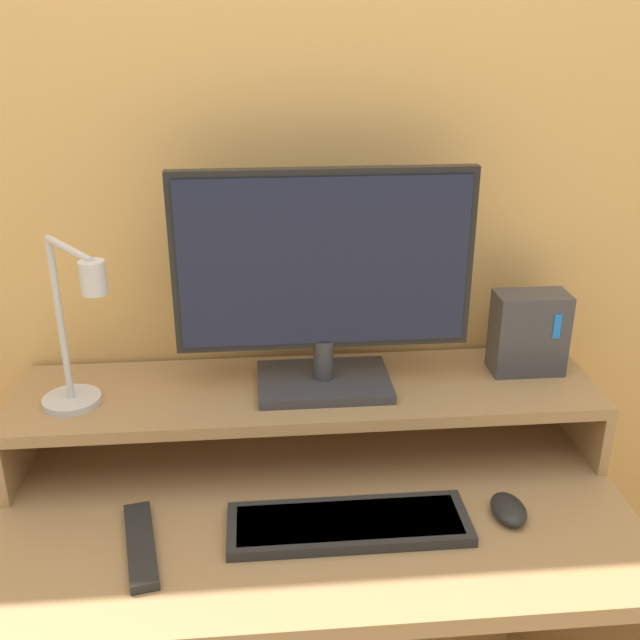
# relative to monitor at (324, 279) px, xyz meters

# --- Properties ---
(wall_back) EXTENTS (6.00, 0.05, 2.50)m
(wall_back) POSITION_rel_monitor_xyz_m (-0.03, 0.17, 0.17)
(wall_back) COLOR #E5AD60
(wall_back) RESTS_ON ground_plane
(desk) EXTENTS (1.06, 0.57, 0.74)m
(desk) POSITION_rel_monitor_xyz_m (-0.03, -0.15, -0.57)
(desk) COLOR #A87F51
(desk) RESTS_ON ground_plane
(monitor_shelf) EXTENTS (1.06, 0.26, 0.14)m
(monitor_shelf) POSITION_rel_monitor_xyz_m (-0.03, 0.00, -0.23)
(monitor_shelf) COLOR #A87F51
(monitor_shelf) RESTS_ON desk
(monitor) EXTENTS (0.52, 0.16, 0.40)m
(monitor) POSITION_rel_monitor_xyz_m (0.00, 0.00, 0.00)
(monitor) COLOR #38383D
(monitor) RESTS_ON monitor_shelf
(desk_lamp) EXTENTS (0.16, 0.19, 0.30)m
(desk_lamp) POSITION_rel_monitor_xyz_m (-0.41, -0.07, -0.07)
(desk_lamp) COLOR silver
(desk_lamp) RESTS_ON monitor_shelf
(router_dock) EXTENTS (0.13, 0.07, 0.16)m
(router_dock) POSITION_rel_monitor_xyz_m (0.39, 0.03, -0.13)
(router_dock) COLOR #3D3D42
(router_dock) RESTS_ON monitor_shelf
(keyboard) EXTENTS (0.39, 0.13, 0.02)m
(keyboard) POSITION_rel_monitor_xyz_m (0.02, -0.24, -0.33)
(keyboard) COLOR #282828
(keyboard) RESTS_ON desk
(mouse) EXTENTS (0.06, 0.09, 0.03)m
(mouse) POSITION_rel_monitor_xyz_m (0.28, -0.23, -0.33)
(mouse) COLOR black
(mouse) RESTS_ON desk
(remote_control) EXTENTS (0.08, 0.20, 0.02)m
(remote_control) POSITION_rel_monitor_xyz_m (-0.31, -0.25, -0.34)
(remote_control) COLOR black
(remote_control) RESTS_ON desk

